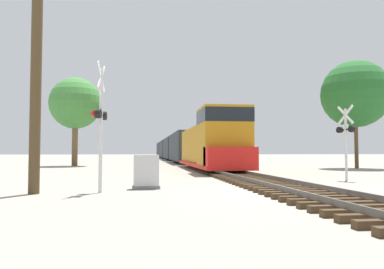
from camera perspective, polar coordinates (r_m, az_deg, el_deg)
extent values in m
plane|color=gray|center=(12.93, 15.33, -8.60)|extent=(400.00, 400.00, 0.00)
cube|color=#42301E|center=(8.97, 26.71, -10.56)|extent=(2.60, 0.22, 0.16)
cube|color=#42301E|center=(9.47, 24.64, -10.17)|extent=(2.60, 0.22, 0.16)
cube|color=#42301E|center=(9.98, 22.78, -9.81)|extent=(2.60, 0.22, 0.16)
cube|color=#42301E|center=(10.50, 21.11, -9.47)|extent=(2.60, 0.22, 0.16)
cube|color=#42301E|center=(11.02, 19.60, -9.16)|extent=(2.60, 0.22, 0.16)
cube|color=#42301E|center=(11.56, 18.24, -8.87)|extent=(2.60, 0.22, 0.16)
cube|color=#42301E|center=(12.10, 16.99, -8.61)|extent=(2.60, 0.22, 0.16)
cube|color=#42301E|center=(12.65, 15.86, -8.36)|extent=(2.60, 0.22, 0.16)
cube|color=#42301E|center=(13.20, 14.82, -8.13)|extent=(2.60, 0.22, 0.16)
cube|color=#42301E|center=(13.75, 13.86, -7.92)|extent=(2.60, 0.22, 0.16)
cube|color=#42301E|center=(14.31, 12.98, -7.72)|extent=(2.60, 0.22, 0.16)
cube|color=#42301E|center=(14.87, 12.17, -7.54)|extent=(2.60, 0.22, 0.16)
cube|color=#42301E|center=(15.44, 11.41, -7.36)|extent=(2.60, 0.22, 0.16)
cube|color=#42301E|center=(16.01, 10.71, -7.20)|extent=(2.60, 0.22, 0.16)
cube|color=#42301E|center=(16.57, 10.06, -7.05)|extent=(2.60, 0.22, 0.16)
cube|color=#42301E|center=(17.15, 9.46, -6.91)|extent=(2.60, 0.22, 0.16)
cube|color=#42301E|center=(17.72, 8.89, -6.77)|extent=(2.60, 0.22, 0.16)
cube|color=#42301E|center=(18.30, 8.36, -6.65)|extent=(2.60, 0.22, 0.16)
cube|color=#42301E|center=(18.87, 7.86, -6.53)|extent=(2.60, 0.22, 0.16)
cube|color=#42301E|center=(19.45, 7.39, -6.42)|extent=(2.60, 0.22, 0.16)
cube|color=#42301E|center=(20.03, 6.95, -6.31)|extent=(2.60, 0.22, 0.16)
cube|color=#42301E|center=(20.61, 6.53, -6.21)|extent=(2.60, 0.22, 0.16)
cube|color=#42301E|center=(21.19, 6.14, -6.12)|extent=(2.60, 0.22, 0.16)
cube|color=#42301E|center=(21.77, 5.76, -6.03)|extent=(2.60, 0.22, 0.16)
cube|color=#42301E|center=(22.36, 5.41, -5.94)|extent=(2.60, 0.22, 0.16)
cube|color=#42301E|center=(22.94, 5.07, -5.86)|extent=(2.60, 0.22, 0.16)
cube|color=#42301E|center=(23.53, 4.76, -5.78)|extent=(2.60, 0.22, 0.16)
cube|color=#42301E|center=(24.11, 4.45, -5.71)|extent=(2.60, 0.22, 0.16)
cube|color=#42301E|center=(24.70, 4.17, -5.64)|extent=(2.60, 0.22, 0.16)
cube|color=#42301E|center=(25.29, 3.89, -5.57)|extent=(2.60, 0.22, 0.16)
cube|color=#42301E|center=(25.88, 3.63, -5.50)|extent=(2.60, 0.22, 0.16)
cube|color=#42301E|center=(26.46, 3.38, -5.44)|extent=(2.60, 0.22, 0.16)
cube|color=#42301E|center=(27.05, 3.14, -5.38)|extent=(2.60, 0.22, 0.16)
cube|color=#42301E|center=(27.64, 2.91, -5.32)|extent=(2.60, 0.22, 0.16)
cube|color=#42301E|center=(28.23, 2.69, -5.27)|extent=(2.60, 0.22, 0.16)
cube|color=#42301E|center=(28.82, 2.48, -5.22)|extent=(2.60, 0.22, 0.16)
cube|color=#42301E|center=(29.41, 2.28, -5.17)|extent=(2.60, 0.22, 0.16)
cube|color=#42301E|center=(30.00, 2.08, -5.12)|extent=(2.60, 0.22, 0.16)
cube|color=#42301E|center=(30.60, 1.89, -5.07)|extent=(2.60, 0.22, 0.16)
cube|color=#42301E|center=(31.19, 1.72, -5.03)|extent=(2.60, 0.22, 0.16)
cube|color=#42301E|center=(31.78, 1.54, -4.98)|extent=(2.60, 0.22, 0.16)
cube|color=#56514C|center=(12.65, 12.29, -7.70)|extent=(0.07, 160.00, 0.15)
cube|color=#56514C|center=(13.20, 18.21, -7.41)|extent=(0.07, 160.00, 0.15)
cube|color=#B77A14|center=(31.02, 1.75, -1.87)|extent=(2.45, 11.23, 2.97)
cube|color=#B77A14|center=(23.31, 4.84, -0.57)|extent=(2.89, 3.53, 3.80)
cube|color=black|center=(23.40, 4.83, 2.70)|extent=(2.92, 3.56, 0.84)
cube|color=red|center=(21.58, 5.85, -3.68)|extent=(2.89, 1.60, 1.33)
cube|color=red|center=(28.66, 2.53, -4.53)|extent=(2.94, 15.72, 0.24)
cube|color=black|center=(23.55, 4.73, -4.75)|extent=(1.58, 2.20, 1.00)
cube|color=black|center=(33.81, 0.99, -4.13)|extent=(1.58, 2.20, 1.00)
cube|color=#2D3338|center=(45.59, -1.20, -1.91)|extent=(2.74, 14.57, 3.33)
cube|color=black|center=(40.89, -0.48, -3.95)|extent=(1.58, 2.20, 0.90)
cube|color=black|center=(50.30, -1.79, -3.72)|extent=(1.58, 2.20, 0.90)
cube|color=#2D3338|center=(61.87, -2.85, -2.11)|extent=(2.74, 14.57, 3.33)
cube|color=black|center=(57.16, -2.47, -3.59)|extent=(1.58, 2.20, 0.90)
cube|color=black|center=(66.60, -3.18, -3.46)|extent=(1.58, 2.20, 0.90)
cube|color=#2D3338|center=(78.19, -3.81, -2.23)|extent=(2.74, 14.57, 3.33)
cube|color=black|center=(73.47, -3.58, -3.39)|extent=(1.58, 2.20, 0.90)
cube|color=black|center=(82.92, -4.03, -3.31)|extent=(1.58, 2.20, 0.90)
cube|color=#2D3338|center=(94.53, -4.44, -2.30)|extent=(2.74, 14.57, 3.33)
cube|color=black|center=(89.80, -4.29, -3.26)|extent=(1.58, 2.20, 0.90)
cube|color=black|center=(99.26, -4.59, -3.20)|extent=(1.58, 2.20, 0.90)
cylinder|color=silver|center=(12.87, -13.73, 0.68)|extent=(0.12, 0.12, 4.18)
cube|color=white|center=(13.10, -13.64, 8.53)|extent=(0.16, 0.92, 0.93)
cube|color=white|center=(13.10, -13.64, 8.53)|extent=(0.16, 0.92, 0.93)
cube|color=black|center=(12.91, -13.70, 2.93)|extent=(0.18, 0.86, 0.06)
cylinder|color=black|center=(13.25, -13.33, 2.79)|extent=(0.22, 0.32, 0.30)
sphere|color=red|center=(13.27, -13.74, 2.78)|extent=(0.26, 0.26, 0.26)
cylinder|color=black|center=(12.57, -14.10, 3.09)|extent=(0.22, 0.32, 0.30)
sphere|color=red|center=(12.60, -14.54, 3.08)|extent=(0.26, 0.26, 0.26)
cube|color=white|center=(13.00, -13.67, 6.15)|extent=(0.08, 0.32, 0.20)
cylinder|color=silver|center=(19.24, 22.41, -1.41)|extent=(0.12, 0.12, 3.43)
cube|color=white|center=(19.32, 22.33, 2.78)|extent=(0.34, 0.88, 0.93)
cube|color=white|center=(19.32, 22.33, 2.78)|extent=(0.34, 0.88, 0.93)
cube|color=black|center=(19.27, 22.37, 0.71)|extent=(0.35, 0.83, 0.06)
cylinder|color=black|center=(19.04, 23.17, 0.76)|extent=(0.27, 0.34, 0.30)
sphere|color=red|center=(19.12, 23.36, 0.75)|extent=(0.26, 0.26, 0.26)
cylinder|color=black|center=(19.49, 21.58, 0.65)|extent=(0.27, 0.34, 0.30)
sphere|color=red|center=(19.57, 21.78, 0.65)|extent=(0.26, 0.26, 0.26)
cube|color=white|center=(19.27, 22.36, 1.15)|extent=(0.14, 0.31, 0.20)
cube|color=slate|center=(13.98, -6.99, -7.97)|extent=(1.01, 0.55, 0.12)
cube|color=#BCBCBF|center=(13.94, -6.97, -5.42)|extent=(0.92, 0.50, 1.13)
cylinder|color=#4C3A23|center=(13.67, -22.59, 13.00)|extent=(0.35, 0.35, 10.00)
cylinder|color=brown|center=(33.69, 23.75, -0.94)|extent=(0.31, 0.31, 4.50)
sphere|color=#236028|center=(34.02, 23.62, 5.68)|extent=(5.57, 5.57, 5.57)
cylinder|color=brown|center=(38.06, -17.42, -1.12)|extent=(0.56, 0.56, 4.62)
sphere|color=#3D7F38|center=(38.35, -17.34, 4.58)|extent=(5.00, 5.00, 5.00)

